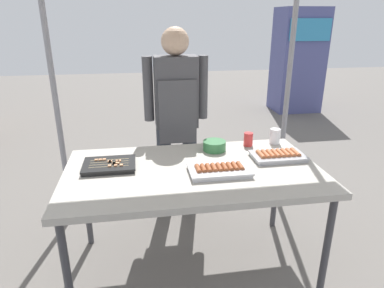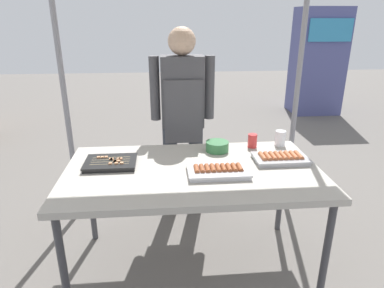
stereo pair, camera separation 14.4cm
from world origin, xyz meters
TOP-DOWN VIEW (x-y plane):
  - ground_plane at (0.00, 0.00)m, footprint 18.00×18.00m
  - stall_table at (0.00, 0.00)m, footprint 1.60×0.90m
  - tray_grilled_sausages at (0.15, -0.08)m, footprint 0.37×0.23m
  - tray_meat_skewers at (-0.52, 0.11)m, footprint 0.33×0.25m
  - tray_pork_links at (0.59, 0.08)m, footprint 0.35×0.22m
  - condiment_bowl at (0.20, 0.30)m, footprint 0.16×0.16m
  - drink_cup_near_edge at (0.47, 0.35)m, footprint 0.07×0.07m
  - drink_cup_by_wok at (0.68, 0.37)m, footprint 0.08×0.08m
  - vendor_woman at (-0.02, 0.77)m, footprint 0.52×0.23m
  - neighbor_stall_right at (2.57, 3.98)m, footprint 0.80×0.69m

SIDE VIEW (x-z plane):
  - ground_plane at x=0.00m, z-range 0.00..0.00m
  - stall_table at x=0.00m, z-range 0.32..1.07m
  - tray_meat_skewers at x=-0.52m, z-range 0.75..0.79m
  - tray_grilled_sausages at x=0.15m, z-range 0.75..0.80m
  - tray_pork_links at x=0.59m, z-range 0.75..0.80m
  - condiment_bowl at x=0.20m, z-range 0.75..0.82m
  - drink_cup_near_edge at x=0.47m, z-range 0.75..0.85m
  - drink_cup_by_wok at x=0.68m, z-range 0.75..0.86m
  - neighbor_stall_right at x=2.57m, z-range 0.00..1.81m
  - vendor_woman at x=-0.02m, z-range 0.14..1.72m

